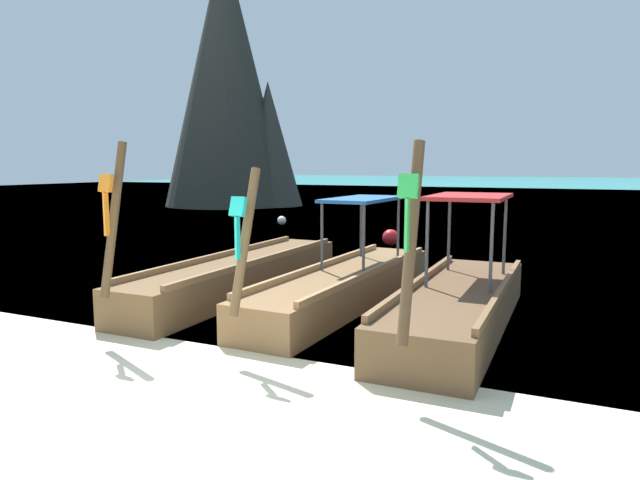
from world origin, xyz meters
TOP-DOWN VIEW (x-y plane):
  - ground at (0.00, 0.00)m, footprint 120.00×120.00m
  - sea_water at (0.00, 62.07)m, footprint 120.00×120.00m
  - longtail_boat_orange_ribbon at (-2.08, 4.96)m, footprint 1.14×6.59m
  - longtail_boat_turquoise_ribbon at (0.07, 5.02)m, footprint 1.38×6.42m
  - longtail_boat_green_ribbon at (2.17, 4.28)m, footprint 1.34×5.64m
  - karst_rock at (-15.38, 25.13)m, footprint 8.19×7.49m
  - mooring_buoy_near at (-7.21, 16.17)m, footprint 0.36×0.36m
  - mooring_buoy_far at (-1.36, 12.24)m, footprint 0.50×0.50m

SIDE VIEW (x-z plane):
  - ground at x=0.00m, z-range 0.00..0.00m
  - sea_water at x=0.00m, z-range 0.00..0.00m
  - mooring_buoy_near at x=-7.21m, z-range 0.00..0.37m
  - mooring_buoy_far at x=-1.36m, z-range 0.00..0.50m
  - longtail_boat_orange_ribbon at x=-2.08m, z-range -1.04..1.71m
  - longtail_boat_turquoise_ribbon at x=0.07m, z-range -0.85..1.55m
  - longtail_boat_green_ribbon at x=2.17m, z-range -0.98..1.71m
  - karst_rock at x=-15.38m, z-range -0.45..15.12m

